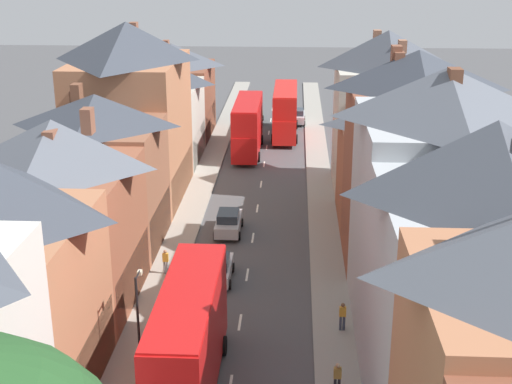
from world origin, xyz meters
The scene contains 16 objects.
pavement_left centered at (-5.10, 38.00, 0.07)m, with size 2.20×104.00×0.14m, color gray.
pavement_right centered at (5.10, 38.00, 0.07)m, with size 2.20×104.00×0.14m, color gray.
centre_line_dashes centered at (0.00, 36.00, 0.01)m, with size 0.14×97.80×0.01m.
terrace_row_left centered at (-10.19, 25.05, 5.79)m, with size 8.00×74.52×14.19m.
terrace_row_right centered at (10.19, 16.46, 6.56)m, with size 8.00×56.66×14.21m.
double_decker_bus_lead centered at (1.79, 58.55, 2.82)m, with size 2.74×10.80×5.30m.
double_decker_bus_mid_street centered at (-1.81, 51.77, 2.82)m, with size 2.74×10.80×5.30m.
double_decker_bus_far_approaching centered at (-1.81, 11.39, 2.82)m, with size 2.74×10.80×5.30m.
car_near_blue centered at (-1.80, 64.47, 0.83)m, with size 1.90×3.91×1.64m.
car_parked_right_a centered at (-1.80, 23.11, 0.82)m, with size 1.90×3.85×1.64m.
car_mid_black centered at (3.10, 64.55, 0.86)m, with size 1.90×4.23×1.71m.
car_parked_left_b centered at (-1.80, 30.79, 0.85)m, with size 1.90×4.14×1.70m.
pedestrian_near_right centered at (4.98, 11.46, 1.03)m, with size 0.36×0.22×1.61m.
pedestrian_mid_left centered at (5.56, 17.25, 1.03)m, with size 0.36×0.22×1.61m.
pedestrian_mid_right centered at (-5.10, 23.63, 1.03)m, with size 0.36×0.22×1.61m.
street_lamp centered at (-4.25, 12.23, 3.24)m, with size 0.20×1.12×5.50m.
Camera 1 is at (2.81, -16.68, 19.74)m, focal length 50.00 mm.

